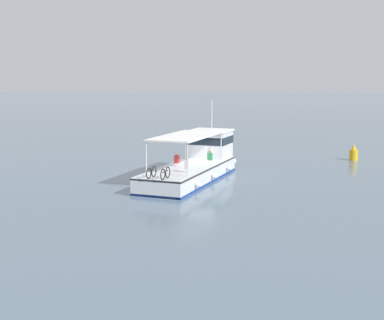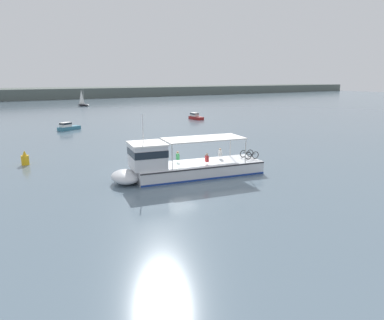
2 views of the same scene
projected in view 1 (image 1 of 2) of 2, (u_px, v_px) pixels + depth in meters
name	position (u px, v px, depth m)	size (l,w,h in m)	color
ground_plane	(198.00, 178.00, 37.55)	(400.00, 400.00, 0.00)	slate
ferry_main	(197.00, 163.00, 37.39)	(13.07, 5.70, 5.32)	silver
channel_buoy	(354.00, 154.00, 45.35)	(0.70, 0.70, 1.40)	gold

